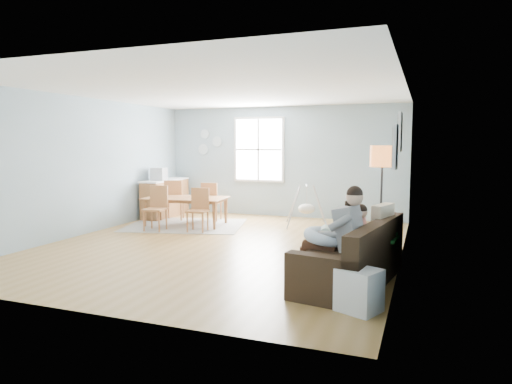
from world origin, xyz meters
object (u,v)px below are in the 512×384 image
at_px(sofa, 354,262).
at_px(counter, 165,198).
at_px(toddler, 354,228).
at_px(chair_nw, 174,197).
at_px(floor_lamp, 382,166).
at_px(chair_sw, 157,205).
at_px(monitor, 159,174).
at_px(chair_ne, 211,199).
at_px(dining_table, 185,212).
at_px(storage_cube, 358,290).
at_px(father, 337,234).
at_px(chair_se, 199,207).
at_px(baby_swing, 307,208).

xyz_separation_m(sofa, counter, (-5.21, 3.95, 0.18)).
distance_m(toddler, chair_nw, 5.67).
relative_size(floor_lamp, chair_sw, 1.90).
bearing_deg(monitor, toddler, -33.70).
distance_m(chair_ne, counter, 1.40).
distance_m(dining_table, counter, 1.48).
distance_m(chair_nw, counter, 0.72).
height_order(storage_cube, monitor, monitor).
height_order(toddler, chair_ne, toddler).
distance_m(father, counter, 6.56).
bearing_deg(sofa, monitor, 144.98).
bearing_deg(chair_sw, chair_se, 13.55).
bearing_deg(toddler, chair_sw, 154.44).
relative_size(chair_se, chair_ne, 0.98).
bearing_deg(floor_lamp, chair_se, 160.70).
bearing_deg(sofa, dining_table, 144.07).
xyz_separation_m(dining_table, chair_ne, (0.28, 0.70, 0.20)).
bearing_deg(sofa, storage_cube, -78.95).
bearing_deg(storage_cube, sofa, 101.05).
height_order(floor_lamp, dining_table, floor_lamp).
height_order(father, chair_sw, father).
xyz_separation_m(chair_se, baby_swing, (1.94, 1.32, -0.10)).
distance_m(father, chair_se, 4.33).
bearing_deg(monitor, floor_lamp, -24.45).
height_order(father, monitor, father).
bearing_deg(chair_nw, storage_cube, -42.20).
distance_m(chair_sw, monitor, 1.67).
height_order(toddler, storage_cube, toddler).
relative_size(floor_lamp, chair_se, 1.99).
bearing_deg(baby_swing, chair_sw, -151.43).
xyz_separation_m(chair_sw, chair_nw, (-0.29, 1.18, 0.02)).
distance_m(chair_se, counter, 2.23).
bearing_deg(sofa, counter, 142.84).
distance_m(chair_se, baby_swing, 2.34).
relative_size(floor_lamp, chair_nw, 1.85).
bearing_deg(floor_lamp, baby_swing, 124.36).
distance_m(father, floor_lamp, 1.68).
bearing_deg(chair_nw, floor_lamp, -25.05).
bearing_deg(monitor, chair_nw, -18.49).
distance_m(chair_nw, chair_ne, 0.87).
bearing_deg(chair_se, counter, 139.13).
distance_m(sofa, chair_sw, 4.95).
distance_m(dining_table, chair_nw, 0.78).
bearing_deg(toddler, dining_table, 145.69).
distance_m(sofa, chair_nw, 5.82).
distance_m(sofa, storage_cube, 0.96).
distance_m(chair_sw, counter, 1.86).
relative_size(chair_se, chair_nw, 0.93).
bearing_deg(floor_lamp, chair_nw, 154.95).
relative_size(chair_sw, chair_ne, 1.02).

